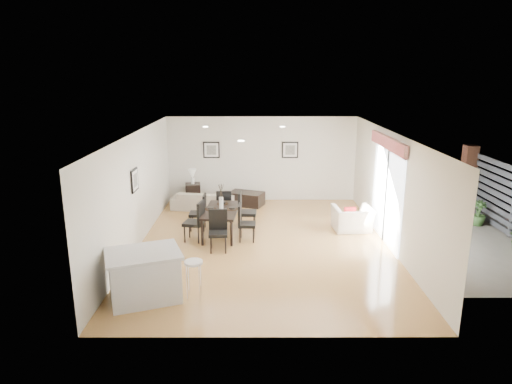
{
  "coord_description": "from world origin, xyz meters",
  "views": [
    {
      "loc": [
        -0.21,
        -10.36,
        4.05
      ],
      "look_at": [
        -0.19,
        0.4,
        1.21
      ],
      "focal_mm": 32.0,
      "sensor_mm": 36.0,
      "label": 1
    }
  ],
  "objects_px": {
    "dining_chair_efar": "(244,209)",
    "side_table": "(193,193)",
    "dining_chair_head": "(218,228)",
    "armchair": "(352,219)",
    "dining_chair_enear": "(244,221)",
    "dining_chair_wfar": "(201,210)",
    "bar_stool": "(194,266)",
    "dining_chair_foot": "(224,204)",
    "sofa": "(203,200)",
    "dining_chair_wnear": "(197,219)",
    "kitchen_island": "(144,275)",
    "coffee_table": "(246,199)",
    "dining_table": "(221,212)"
  },
  "relations": [
    {
      "from": "dining_chair_efar",
      "to": "dining_chair_wnear",
      "type": "bearing_deg",
      "value": 129.55
    },
    {
      "from": "dining_chair_efar",
      "to": "sofa",
      "type": "bearing_deg",
      "value": 37.91
    },
    {
      "from": "side_table",
      "to": "kitchen_island",
      "type": "height_order",
      "value": "kitchen_island"
    },
    {
      "from": "armchair",
      "to": "dining_chair_wfar",
      "type": "bearing_deg",
      "value": -5.56
    },
    {
      "from": "sofa",
      "to": "dining_chair_wfar",
      "type": "xyz_separation_m",
      "value": [
        0.17,
        -1.89,
        0.27
      ]
    },
    {
      "from": "dining_chair_wnear",
      "to": "side_table",
      "type": "relative_size",
      "value": 1.63
    },
    {
      "from": "dining_table",
      "to": "dining_chair_wfar",
      "type": "height_order",
      "value": "dining_chair_wfar"
    },
    {
      "from": "sofa",
      "to": "dining_chair_efar",
      "type": "xyz_separation_m",
      "value": [
        1.31,
        -1.88,
        0.3
      ]
    },
    {
      "from": "dining_chair_efar",
      "to": "side_table",
      "type": "xyz_separation_m",
      "value": [
        -1.69,
        2.57,
        -0.26
      ]
    },
    {
      "from": "dining_chair_head",
      "to": "armchair",
      "type": "bearing_deg",
      "value": 18.13
    },
    {
      "from": "dining_chair_efar",
      "to": "side_table",
      "type": "relative_size",
      "value": 1.65
    },
    {
      "from": "dining_table",
      "to": "armchair",
      "type": "bearing_deg",
      "value": 10.06
    },
    {
      "from": "armchair",
      "to": "dining_chair_enear",
      "type": "xyz_separation_m",
      "value": [
        -2.83,
        -0.74,
        0.2
      ]
    },
    {
      "from": "sofa",
      "to": "side_table",
      "type": "distance_m",
      "value": 0.79
    },
    {
      "from": "armchair",
      "to": "dining_chair_wnear",
      "type": "xyz_separation_m",
      "value": [
        -3.98,
        -0.76,
        0.24
      ]
    },
    {
      "from": "sofa",
      "to": "dining_chair_wnear",
      "type": "relative_size",
      "value": 1.83
    },
    {
      "from": "dining_chair_foot",
      "to": "sofa",
      "type": "bearing_deg",
      "value": -60.97
    },
    {
      "from": "dining_chair_efar",
      "to": "dining_chair_head",
      "type": "relative_size",
      "value": 1.06
    },
    {
      "from": "dining_chair_efar",
      "to": "dining_chair_head",
      "type": "height_order",
      "value": "dining_chair_efar"
    },
    {
      "from": "dining_chair_wfar",
      "to": "bar_stool",
      "type": "relative_size",
      "value": 1.29
    },
    {
      "from": "dining_chair_wfar",
      "to": "dining_chair_head",
      "type": "xyz_separation_m",
      "value": [
        0.57,
        -1.42,
        0.0
      ]
    },
    {
      "from": "dining_chair_efar",
      "to": "kitchen_island",
      "type": "relative_size",
      "value": 0.65
    },
    {
      "from": "dining_chair_wfar",
      "to": "kitchen_island",
      "type": "bearing_deg",
      "value": -8.66
    },
    {
      "from": "dining_chair_foot",
      "to": "side_table",
      "type": "relative_size",
      "value": 1.48
    },
    {
      "from": "dining_chair_head",
      "to": "kitchen_island",
      "type": "distance_m",
      "value": 2.65
    },
    {
      "from": "dining_table",
      "to": "bar_stool",
      "type": "bearing_deg",
      "value": -89.85
    },
    {
      "from": "dining_chair_foot",
      "to": "dining_chair_efar",
      "type": "bearing_deg",
      "value": 132.34
    },
    {
      "from": "armchair",
      "to": "dining_chair_head",
      "type": "xyz_separation_m",
      "value": [
        -3.41,
        -1.34,
        0.22
      ]
    },
    {
      "from": "dining_table",
      "to": "kitchen_island",
      "type": "relative_size",
      "value": 1.08
    },
    {
      "from": "sofa",
      "to": "bar_stool",
      "type": "distance_m",
      "value": 5.72
    },
    {
      "from": "dining_chair_head",
      "to": "coffee_table",
      "type": "bearing_deg",
      "value": 77.65
    },
    {
      "from": "dining_chair_wfar",
      "to": "dining_chair_head",
      "type": "height_order",
      "value": "dining_chair_head"
    },
    {
      "from": "dining_table",
      "to": "bar_stool",
      "type": "height_order",
      "value": "bar_stool"
    },
    {
      "from": "dining_chair_wfar",
      "to": "dining_chair_enear",
      "type": "distance_m",
      "value": 1.41
    },
    {
      "from": "dining_chair_foot",
      "to": "armchair",
      "type": "bearing_deg",
      "value": 167.6
    },
    {
      "from": "kitchen_island",
      "to": "dining_chair_foot",
      "type": "bearing_deg",
      "value": 54.93
    },
    {
      "from": "dining_table",
      "to": "dining_chair_wfar",
      "type": "relative_size",
      "value": 1.78
    },
    {
      "from": "dining_chair_efar",
      "to": "kitchen_island",
      "type": "bearing_deg",
      "value": 158.63
    },
    {
      "from": "dining_chair_enear",
      "to": "kitchen_island",
      "type": "bearing_deg",
      "value": 151.86
    },
    {
      "from": "dining_chair_wfar",
      "to": "dining_chair_enear",
      "type": "xyz_separation_m",
      "value": [
        1.15,
        -0.82,
        -0.02
      ]
    },
    {
      "from": "dining_chair_head",
      "to": "coffee_table",
      "type": "xyz_separation_m",
      "value": [
        0.59,
        3.71,
        -0.33
      ]
    },
    {
      "from": "dining_chair_enear",
      "to": "dining_table",
      "type": "bearing_deg",
      "value": 56.8
    },
    {
      "from": "dining_table",
      "to": "bar_stool",
      "type": "xyz_separation_m",
      "value": [
        -0.26,
        -3.4,
        0.02
      ]
    },
    {
      "from": "sofa",
      "to": "bar_stool",
      "type": "bearing_deg",
      "value": 101.65
    },
    {
      "from": "armchair",
      "to": "coffee_table",
      "type": "xyz_separation_m",
      "value": [
        -2.83,
        2.37,
        -0.11
      ]
    },
    {
      "from": "sofa",
      "to": "kitchen_island",
      "type": "relative_size",
      "value": 1.17
    },
    {
      "from": "sofa",
      "to": "dining_chair_wnear",
      "type": "height_order",
      "value": "dining_chair_wnear"
    },
    {
      "from": "sofa",
      "to": "dining_chair_wfar",
      "type": "bearing_deg",
      "value": 101.85
    },
    {
      "from": "dining_chair_enear",
      "to": "coffee_table",
      "type": "xyz_separation_m",
      "value": [
        0.01,
        3.11,
        -0.31
      ]
    },
    {
      "from": "armchair",
      "to": "kitchen_island",
      "type": "height_order",
      "value": "kitchen_island"
    }
  ]
}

